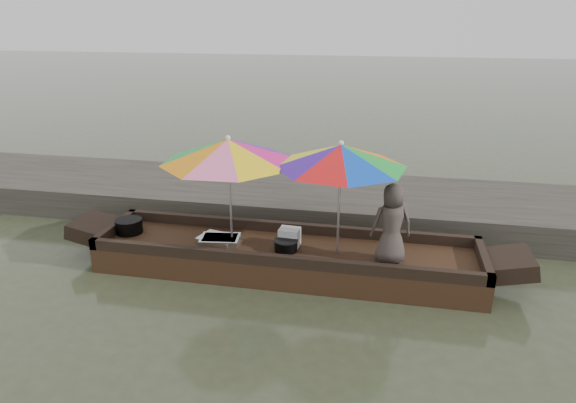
% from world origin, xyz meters
% --- Properties ---
extents(water, '(80.00, 80.00, 0.00)m').
position_xyz_m(water, '(0.00, 0.00, 0.00)').
color(water, '#363B27').
rests_on(water, ground).
extents(dock, '(22.00, 2.20, 0.50)m').
position_xyz_m(dock, '(0.00, 2.20, 0.25)').
color(dock, '#2D2B26').
rests_on(dock, ground).
extents(boat_hull, '(5.28, 1.20, 0.35)m').
position_xyz_m(boat_hull, '(0.00, 0.00, 0.17)').
color(boat_hull, '#332014').
rests_on(boat_hull, water).
extents(cooking_pot, '(0.39, 0.39, 0.21)m').
position_xyz_m(cooking_pot, '(-2.39, 0.07, 0.45)').
color(cooking_pot, black).
rests_on(cooking_pot, boat_hull).
extents(tray_crayfish, '(0.59, 0.45, 0.09)m').
position_xyz_m(tray_crayfish, '(-0.96, -0.02, 0.39)').
color(tray_crayfish, silver).
rests_on(tray_crayfish, boat_hull).
extents(tray_scallop, '(0.62, 0.50, 0.06)m').
position_xyz_m(tray_scallop, '(-1.00, 0.04, 0.38)').
color(tray_scallop, silver).
rests_on(tray_scallop, boat_hull).
extents(charcoal_grill, '(0.32, 0.32, 0.15)m').
position_xyz_m(charcoal_grill, '(0.01, -0.08, 0.42)').
color(charcoal_grill, black).
rests_on(charcoal_grill, boat_hull).
extents(supply_bag, '(0.30, 0.24, 0.26)m').
position_xyz_m(supply_bag, '(0.03, 0.08, 0.48)').
color(supply_bag, silver).
rests_on(supply_bag, boat_hull).
extents(vendor, '(0.59, 0.45, 1.08)m').
position_xyz_m(vendor, '(1.40, -0.16, 0.89)').
color(vendor, '#433A35').
rests_on(vendor, boat_hull).
extents(umbrella_bow, '(2.44, 2.44, 1.55)m').
position_xyz_m(umbrella_bow, '(-0.79, 0.00, 1.12)').
color(umbrella_bow, '#4E14A5').
rests_on(umbrella_bow, boat_hull).
extents(umbrella_stern, '(2.03, 2.03, 1.55)m').
position_xyz_m(umbrella_stern, '(0.70, 0.00, 1.12)').
color(umbrella_stern, orange).
rests_on(umbrella_stern, boat_hull).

